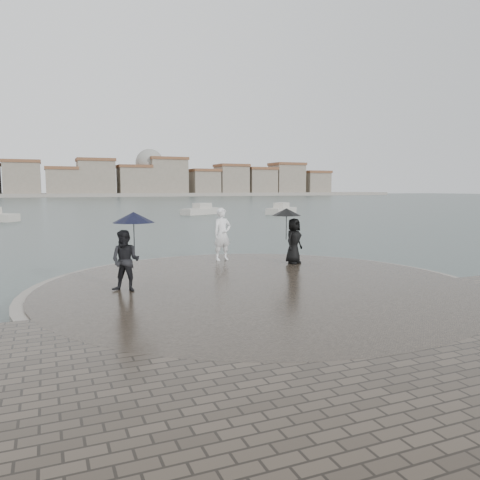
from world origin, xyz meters
name	(u,v)px	position (x,y,z in m)	size (l,w,h in m)	color
ground	(327,331)	(0.00, 0.00, 0.00)	(400.00, 400.00, 0.00)	#2B3835
kerb_ring	(258,291)	(0.00, 3.50, 0.16)	(12.50, 12.50, 0.32)	gray
quay_tip	(258,290)	(0.00, 3.50, 0.18)	(11.90, 11.90, 0.36)	#2D261E
statue	(222,234)	(0.56, 7.85, 1.32)	(0.70, 0.46, 1.92)	white
visitor_left	(128,247)	(-3.47, 3.97, 1.50)	(1.28, 1.10, 2.04)	black
visitor_right	(291,232)	(2.55, 6.22, 1.48)	(1.24, 1.04, 1.95)	black
far_skyline	(41,180)	(-6.29, 160.71, 5.61)	(260.00, 20.00, 37.00)	gray
boats	(171,213)	(7.04, 41.05, 0.38)	(35.78, 7.51, 1.50)	#BCB5A9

